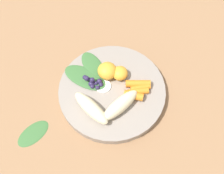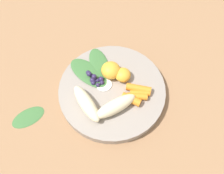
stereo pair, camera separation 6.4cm
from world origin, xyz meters
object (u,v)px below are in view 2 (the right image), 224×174
Objects in this scene: orange_segment_near at (111,70)px; banana_peeled_left at (115,106)px; bowl at (112,91)px; banana_peeled_right at (87,103)px; kale_leaf_stray at (28,117)px.

banana_peeled_left is at bearing 36.47° from orange_segment_near.
bowl is 2.48× the size of banana_peeled_right.
bowl is at bearing 67.60° from banana_peeled_left.
orange_segment_near is at bearing -145.95° from bowl.
banana_peeled_left reaches higher than kale_leaf_stray.
banana_peeled_left is at bearing 51.60° from banana_peeled_right.
orange_segment_near reaches higher than kale_leaf_stray.
banana_peeled_left is 0.07m from banana_peeled_right.
banana_peeled_left and banana_peeled_right have the same top height.
kale_leaf_stray is at bearing -115.18° from banana_peeled_right.
banana_peeled_left is at bearing 38.37° from bowl.
kale_leaf_stray is (0.12, -0.18, -0.04)m from banana_peeled_left.
banana_peeled_right reaches higher than kale_leaf_stray.
banana_peeled_left is 0.10m from orange_segment_near.
banana_peeled_left is 2.21× the size of orange_segment_near.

